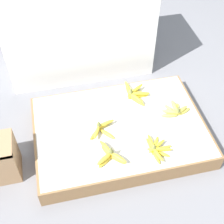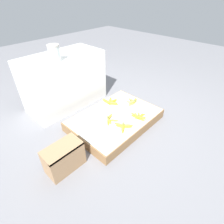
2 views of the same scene
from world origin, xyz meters
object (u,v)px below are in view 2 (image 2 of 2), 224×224
(foam_tray_white, at_px, (54,53))
(banana_bunch_middle_right, at_px, (133,101))
(wooden_crate, at_px, (64,157))
(banana_bunch_front_midright, at_px, (139,116))
(banana_bunch_front_midleft, at_px, (123,127))
(banana_bunch_back_midright, at_px, (110,102))
(glass_jar, at_px, (54,53))
(banana_bunch_middle_midleft, at_px, (110,119))

(foam_tray_white, bearing_deg, banana_bunch_middle_right, -60.01)
(banana_bunch_middle_right, bearing_deg, foam_tray_white, 119.99)
(wooden_crate, height_order, banana_bunch_middle_right, wooden_crate)
(banana_bunch_front_midright, xyz_separation_m, foam_tray_white, (-0.33, 1.25, 0.62))
(wooden_crate, xyz_separation_m, banana_bunch_front_midleft, (0.74, -0.14, 0.02))
(banana_bunch_back_midright, relative_size, foam_tray_white, 1.00)
(banana_bunch_front_midright, height_order, banana_bunch_back_midright, banana_bunch_back_midright)
(banana_bunch_back_midright, bearing_deg, wooden_crate, -161.04)
(banana_bunch_front_midright, relative_size, banana_bunch_back_midright, 0.87)
(glass_jar, bearing_deg, banana_bunch_middle_right, -44.50)
(banana_bunch_front_midleft, bearing_deg, foam_tray_white, 91.77)
(banana_bunch_front_midright, relative_size, banana_bunch_middle_midleft, 1.15)
(glass_jar, bearing_deg, banana_bunch_middle_midleft, -76.57)
(wooden_crate, height_order, banana_bunch_front_midleft, wooden_crate)
(banana_bunch_back_midright, bearing_deg, banana_bunch_middle_midleft, -137.47)
(banana_bunch_front_midleft, distance_m, banana_bunch_back_midright, 0.57)
(banana_bunch_back_midright, xyz_separation_m, foam_tray_white, (-0.33, 0.75, 0.61))
(banana_bunch_middle_midleft, distance_m, banana_bunch_back_midright, 0.40)
(wooden_crate, height_order, glass_jar, glass_jar)
(glass_jar, bearing_deg, banana_bunch_front_midleft, -79.27)
(banana_bunch_middle_right, bearing_deg, banana_bunch_middle_midleft, -174.98)
(wooden_crate, distance_m, banana_bunch_middle_right, 1.27)
(banana_bunch_front_midright, height_order, foam_tray_white, foam_tray_white)
(wooden_crate, distance_m, banana_bunch_middle_midleft, 0.74)
(wooden_crate, height_order, banana_bunch_middle_midleft, wooden_crate)
(banana_bunch_front_midleft, relative_size, banana_bunch_front_midright, 0.92)
(banana_bunch_front_midleft, height_order, banana_bunch_front_midright, banana_bunch_front_midleft)
(banana_bunch_front_midright, bearing_deg, foam_tray_white, 104.89)
(wooden_crate, distance_m, glass_jar, 1.23)
(banana_bunch_front_midleft, xyz_separation_m, banana_bunch_front_midright, (0.29, -0.01, -0.01))
(banana_bunch_front_midright, relative_size, foam_tray_white, 0.87)
(glass_jar, bearing_deg, foam_tray_white, 62.96)
(wooden_crate, relative_size, banana_bunch_middle_right, 1.65)
(wooden_crate, relative_size, glass_jar, 1.87)
(wooden_crate, distance_m, banana_bunch_front_midleft, 0.75)
(banana_bunch_front_midright, distance_m, banana_bunch_middle_right, 0.36)
(wooden_crate, bearing_deg, banana_bunch_middle_midleft, 6.42)
(banana_bunch_front_midright, xyz_separation_m, banana_bunch_back_midright, (-0.00, 0.50, 0.01))
(banana_bunch_front_midright, xyz_separation_m, banana_bunch_middle_right, (0.23, 0.28, 0.01))
(banana_bunch_middle_right, distance_m, foam_tray_white, 1.28)
(banana_bunch_middle_midleft, bearing_deg, banana_bunch_front_midleft, -88.66)
(foam_tray_white, bearing_deg, banana_bunch_front_midleft, -88.23)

